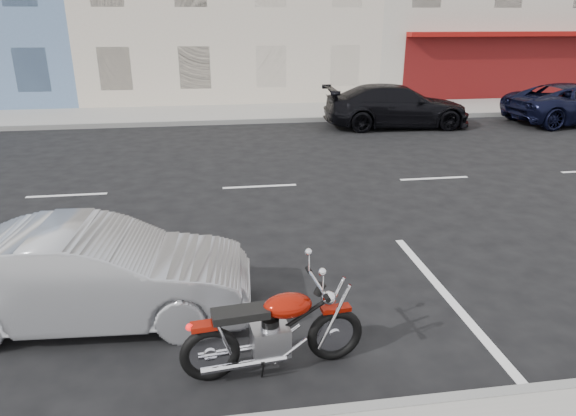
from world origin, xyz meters
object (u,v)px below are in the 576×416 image
(motorcycle, at_px, (338,323))
(suv_far, at_px, (576,103))
(sedan_silver, at_px, (93,275))
(car_far, at_px, (397,106))

(motorcycle, xyz_separation_m, suv_far, (11.22, 11.57, 0.23))
(sedan_silver, bearing_deg, car_far, -31.82)
(sedan_silver, height_order, car_far, car_far)
(suv_far, xyz_separation_m, car_far, (-6.34, 0.27, 0.03))
(motorcycle, distance_m, car_far, 12.81)
(motorcycle, height_order, sedan_silver, sedan_silver)
(suv_far, bearing_deg, motorcycle, 130.55)
(motorcycle, bearing_deg, car_far, 61.34)
(car_far, bearing_deg, motorcycle, 160.25)
(suv_far, bearing_deg, car_far, 82.23)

